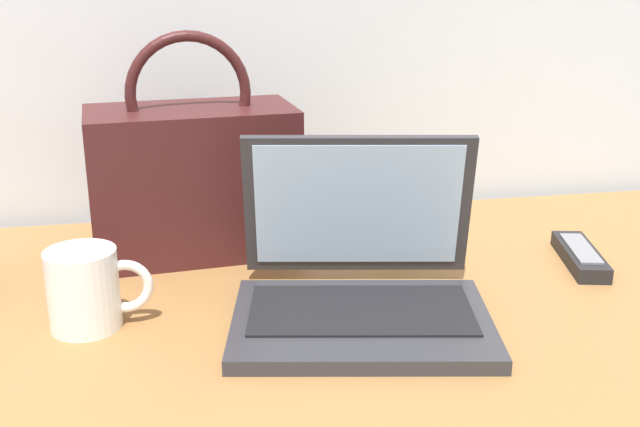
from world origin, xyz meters
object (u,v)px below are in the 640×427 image
coffee_mug (86,288)px  remote_control_far (394,232)px  handbag (193,177)px  laptop (360,280)px  remote_control_near (580,256)px

coffee_mug → remote_control_far: size_ratio=0.76×
handbag → laptop: bearing=-53.9°
laptop → coffee_mug: (-0.33, 0.03, 0.00)m
remote_control_far → handbag: bearing=178.1°
handbag → coffee_mug: bearing=-120.2°
laptop → remote_control_far: laptop is taller
coffee_mug → remote_control_near: coffee_mug is taller
laptop → remote_control_far: (0.12, 0.25, -0.03)m
coffee_mug → remote_control_near: bearing=6.5°
remote_control_near → remote_control_far: bearing=148.1°
laptop → remote_control_far: bearing=65.2°
coffee_mug → laptop: bearing=-4.5°
coffee_mug → remote_control_near: size_ratio=0.75×
remote_control_far → coffee_mug: bearing=-153.1°
coffee_mug → handbag: 0.28m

